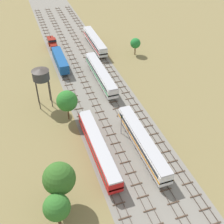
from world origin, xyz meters
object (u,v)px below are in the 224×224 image
passenger_coach_centre_left_nearest (143,142)px  passenger_coach_far_left_near (98,147)px  shunter_loco_far_left_farther (52,42)px  passenger_coach_centre_left_mid (101,74)px  freight_boxcar_far_left_midfar (60,60)px  water_tower (41,75)px  signal_post_nearest (121,122)px  diesel_railcar_centre_far (95,41)px

passenger_coach_centre_left_nearest → passenger_coach_far_left_near: (-9.35, 1.46, 0.00)m
passenger_coach_far_left_near → shunter_loco_far_left_farther: (0.00, 55.43, -0.60)m
passenger_coach_centre_left_nearest → passenger_coach_centre_left_mid: size_ratio=1.00×
passenger_coach_centre_left_nearest → freight_boxcar_far_left_midfar: 42.96m
passenger_coach_centre_left_nearest → shunter_loco_far_left_farther: (-9.35, 56.89, -0.60)m
passenger_coach_far_left_near → water_tower: bearing=109.0°
freight_boxcar_far_left_midfar → signal_post_nearest: bearing=-78.8°
passenger_coach_far_left_near → water_tower: water_tower is taller
passenger_coach_centre_left_nearest → water_tower: size_ratio=2.09×
passenger_coach_far_left_near → freight_boxcar_far_left_midfar: passenger_coach_far_left_near is taller
freight_boxcar_far_left_midfar → water_tower: water_tower is taller
diesel_railcar_centre_far → signal_post_nearest: size_ratio=3.68×
freight_boxcar_far_left_midfar → signal_post_nearest: (7.00, -35.27, 1.08)m
passenger_coach_centre_left_mid → freight_boxcar_far_left_midfar: 15.36m
water_tower → diesel_railcar_centre_far: bearing=52.3°
freight_boxcar_far_left_midfar → shunter_loco_far_left_farther: bearing=90.0°
passenger_coach_centre_left_nearest → signal_post_nearest: (-2.34, 6.66, 0.91)m
freight_boxcar_far_left_midfar → diesel_railcar_centre_far: diesel_railcar_centre_far is taller
passenger_coach_far_left_near → signal_post_nearest: 8.78m
signal_post_nearest → shunter_loco_far_left_farther: bearing=97.9°
passenger_coach_far_left_near → freight_boxcar_far_left_midfar: bearing=90.0°
passenger_coach_far_left_near → diesel_railcar_centre_far: bearing=74.4°
freight_boxcar_far_left_midfar → signal_post_nearest: signal_post_nearest is taller
diesel_railcar_centre_far → water_tower: bearing=-127.7°
signal_post_nearest → diesel_railcar_centre_far: bearing=81.2°
passenger_coach_centre_left_nearest → shunter_loco_far_left_farther: size_ratio=2.60×
freight_boxcar_far_left_midfar → diesel_railcar_centre_far: bearing=35.2°
passenger_coach_centre_left_mid → diesel_railcar_centre_far: bearing=78.0°
water_tower → passenger_coach_centre_left_nearest: bearing=-54.3°
freight_boxcar_far_left_midfar → diesel_railcar_centre_far: size_ratio=0.68×
shunter_loco_far_left_farther → signal_post_nearest: 50.74m
passenger_coach_centre_left_mid → shunter_loco_far_left_farther: bearing=109.0°
passenger_coach_centre_left_mid → passenger_coach_far_left_near: bearing=-108.3°
passenger_coach_centre_left_nearest → freight_boxcar_far_left_midfar: size_ratio=1.57×
passenger_coach_centre_left_nearest → freight_boxcar_far_left_midfar: (-9.34, 41.93, -0.16)m
passenger_coach_centre_left_nearest → shunter_loco_far_left_farther: bearing=99.3°
freight_boxcar_far_left_midfar → diesel_railcar_centre_far: (14.01, 9.87, 0.15)m
passenger_coach_centre_left_mid → passenger_coach_centre_left_nearest: bearing=-90.0°
diesel_railcar_centre_far → passenger_coach_far_left_near: bearing=-105.6°
freight_boxcar_far_left_midfar → shunter_loco_far_left_farther: (-0.01, 14.96, -0.44)m
passenger_coach_centre_left_nearest → passenger_coach_far_left_near: bearing=171.1°
passenger_coach_centre_left_nearest → shunter_loco_far_left_farther: passenger_coach_centre_left_nearest is taller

